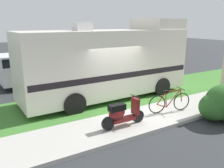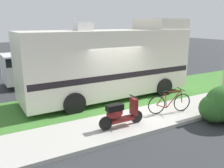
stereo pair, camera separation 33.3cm
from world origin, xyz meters
TOP-DOWN VIEW (x-y plane):
  - ground_plane at (0.00, 0.00)m, footprint 80.00×80.00m
  - sidewalk at (0.00, -1.20)m, footprint 24.00×2.00m
  - grass_strip at (0.00, 1.50)m, footprint 24.00×3.40m
  - motorhome_rv at (0.32, 1.75)m, footprint 7.87×2.64m
  - scooter at (-1.06, -1.42)m, footprint 1.63×0.50m
  - bicycle at (1.24, -1.26)m, footprint 1.74×0.58m
  - pickup_truck_near at (-1.88, 6.08)m, footprint 5.20×2.37m
  - bottle_green at (3.59, -1.19)m, footprint 0.06×0.06m

SIDE VIEW (x-z plane):
  - ground_plane at x=0.00m, z-range 0.00..0.00m
  - grass_strip at x=0.00m, z-range 0.00..0.08m
  - sidewalk at x=0.00m, z-range 0.00..0.12m
  - bottle_green at x=3.59m, z-range 0.10..0.38m
  - bicycle at x=1.24m, z-range 0.06..0.96m
  - scooter at x=-1.06m, z-range 0.09..1.06m
  - pickup_truck_near at x=-1.88m, z-range 0.06..1.87m
  - motorhome_rv at x=0.32m, z-range -0.09..3.55m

